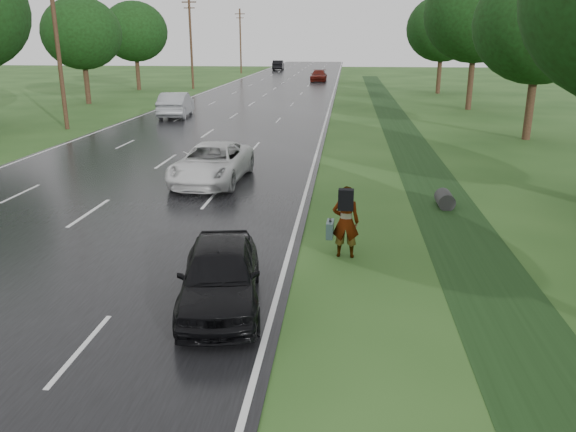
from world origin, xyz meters
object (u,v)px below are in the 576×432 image
(silver_sedan, at_px, (176,104))
(white_pickup, at_px, (212,163))
(pedestrian, at_px, (345,221))
(dark_sedan, at_px, (220,274))

(silver_sedan, bearing_deg, white_pickup, 104.18)
(white_pickup, distance_m, silver_sedan, 19.90)
(pedestrian, distance_m, white_pickup, 9.00)
(white_pickup, relative_size, dark_sedan, 1.30)
(pedestrian, relative_size, silver_sedan, 0.36)
(pedestrian, distance_m, silver_sedan, 28.70)
(pedestrian, height_order, white_pickup, pedestrian)
(pedestrian, relative_size, dark_sedan, 0.46)
(dark_sedan, bearing_deg, white_pickup, 94.72)
(white_pickup, xyz_separation_m, silver_sedan, (-7.00, 18.62, 0.13))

